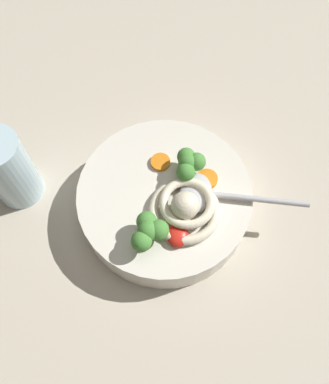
# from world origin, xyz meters

# --- Properties ---
(table_slab) EXTENTS (1.19, 1.19, 0.03)m
(table_slab) POSITION_xyz_m (0.00, 0.00, 0.01)
(table_slab) COLOR #BCB29E
(table_slab) RESTS_ON ground
(soup_bowl) EXTENTS (0.24, 0.24, 0.05)m
(soup_bowl) POSITION_xyz_m (-0.03, -0.04, 0.05)
(soup_bowl) COLOR silver
(soup_bowl) RESTS_ON table_slab
(noodle_pile) EXTENTS (0.10, 0.10, 0.04)m
(noodle_pile) POSITION_xyz_m (-0.06, -0.06, 0.09)
(noodle_pile) COLOR beige
(noodle_pile) RESTS_ON soup_bowl
(soup_spoon) EXTENTS (0.08, 0.18, 0.02)m
(soup_spoon) POSITION_xyz_m (-0.04, -0.09, 0.09)
(soup_spoon) COLOR #B7B7BC
(soup_spoon) RESTS_ON soup_bowl
(chili_sauce_dollop) EXTENTS (0.03, 0.03, 0.01)m
(chili_sauce_dollop) POSITION_xyz_m (-0.09, -0.05, 0.09)
(chili_sauce_dollop) COLOR red
(chili_sauce_dollop) RESTS_ON soup_bowl
(broccoli_floret_center) EXTENTS (0.05, 0.04, 0.04)m
(broccoli_floret_center) POSITION_xyz_m (-0.09, -0.01, 0.11)
(broccoli_floret_center) COLOR #7A9E60
(broccoli_floret_center) RESTS_ON soup_bowl
(broccoli_floret_front) EXTENTS (0.05, 0.04, 0.04)m
(broccoli_floret_front) POSITION_xyz_m (-0.00, -0.08, 0.11)
(broccoli_floret_front) COLOR #7A9E60
(broccoli_floret_front) RESTS_ON soup_bowl
(carrot_slice_extra_b) EXTENTS (0.03, 0.03, 0.01)m
(carrot_slice_extra_b) POSITION_xyz_m (-0.02, -0.10, 0.08)
(carrot_slice_extra_b) COLOR orange
(carrot_slice_extra_b) RESTS_ON soup_bowl
(carrot_slice_beside_noodles) EXTENTS (0.03, 0.03, 0.01)m
(carrot_slice_beside_noodles) POSITION_xyz_m (0.02, -0.04, 0.08)
(carrot_slice_beside_noodles) COLOR orange
(carrot_slice_beside_noodles) RESTS_ON soup_bowl
(drinking_glass) EXTENTS (0.07, 0.07, 0.12)m
(drinking_glass) POSITION_xyz_m (0.03, 0.17, 0.09)
(drinking_glass) COLOR silver
(drinking_glass) RESTS_ON table_slab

